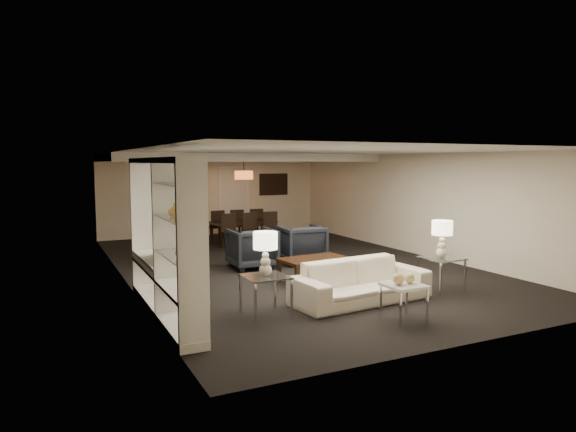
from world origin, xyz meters
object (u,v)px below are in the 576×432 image
(vase_blue, at_px, (182,251))
(chair_fr, at_px, (254,224))
(side_table_left, at_px, (266,296))
(floor_lamp, at_px, (192,214))
(pendant_light, at_px, (244,175))
(side_table_right, at_px, (441,274))
(marble_table, at_px, (403,302))
(chair_fl, at_px, (216,226))
(floor_speaker, at_px, (182,263))
(table_lamp_left, at_px, (265,254))
(chair_nl, at_px, (231,231))
(dining_table, at_px, (243,233))
(armchair_right, at_px, (301,244))
(television, at_px, (158,241))
(armchair_left, at_px, (252,248))
(chair_nr, at_px, (272,229))
(coffee_table, at_px, (314,270))
(chair_fm, at_px, (235,225))
(sofa, at_px, (361,281))
(chair_nm, at_px, (252,230))
(table_lamp_right, at_px, (442,239))
(vase_amber, at_px, (175,210))

(vase_blue, height_order, chair_fr, vase_blue)
(side_table_left, bearing_deg, floor_lamp, 82.77)
(pendant_light, distance_m, side_table_right, 7.03)
(marble_table, distance_m, chair_fl, 8.28)
(side_table_right, xyz_separation_m, floor_speaker, (-4.23, 1.68, 0.27))
(table_lamp_left, relative_size, chair_nl, 0.72)
(dining_table, distance_m, chair_fr, 0.90)
(table_lamp_left, distance_m, marble_table, 2.13)
(side_table_right, distance_m, table_lamp_left, 3.46)
(armchair_right, xyz_separation_m, vase_blue, (-3.67, -3.78, 0.71))
(television, relative_size, chair_nl, 1.14)
(floor_lamp, bearing_deg, chair_fl, -36.90)
(side_table_left, relative_size, television, 0.61)
(armchair_left, relative_size, chair_fl, 1.04)
(armchair_right, bearing_deg, chair_nr, -94.96)
(coffee_table, xyz_separation_m, marble_table, (0.00, -2.70, 0.04))
(vase_blue, bearing_deg, chair_fr, 61.83)
(chair_fm, bearing_deg, floor_lamp, -15.62)
(sofa, xyz_separation_m, chair_nm, (0.43, 5.87, 0.12))
(side_table_left, bearing_deg, dining_table, 71.95)
(floor_lamp, bearing_deg, table_lamp_left, -97.23)
(floor_lamp, bearing_deg, dining_table, -42.69)
(sofa, bearing_deg, television, 154.01)
(chair_nm, bearing_deg, floor_lamp, 124.32)
(dining_table, height_order, chair_nr, chair_nr)
(side_table_right, xyz_separation_m, television, (-4.74, 1.15, 0.75))
(armchair_right, relative_size, chair_fr, 1.04)
(pendant_light, height_order, table_lamp_right, pendant_light)
(table_lamp_left, relative_size, chair_nr, 0.72)
(chair_nl, relative_size, chair_fl, 1.00)
(chair_nr, height_order, chair_fr, same)
(chair_fl, bearing_deg, marble_table, 88.39)
(pendant_light, bearing_deg, chair_fl, 149.03)
(armchair_left, relative_size, side_table_right, 1.49)
(table_lamp_right, height_order, chair_fr, table_lamp_right)
(sofa, distance_m, chair_nl, 5.88)
(vase_amber, height_order, floor_speaker, vase_amber)
(table_lamp_right, distance_m, dining_table, 6.67)
(table_lamp_right, bearing_deg, chair_fl, 104.65)
(sofa, distance_m, floor_speaker, 3.05)
(sofa, bearing_deg, vase_blue, -176.45)
(chair_nr, height_order, chair_fm, same)
(marble_table, relative_size, television, 0.51)
(vase_blue, distance_m, vase_amber, 0.60)
(table_lamp_right, relative_size, floor_speaker, 0.58)
(floor_speaker, bearing_deg, chair_fm, 76.95)
(coffee_table, relative_size, table_lamp_left, 1.94)
(armchair_right, bearing_deg, vase_blue, 50.23)
(table_lamp_left, height_order, television, television)
(vase_blue, relative_size, chair_fl, 0.19)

